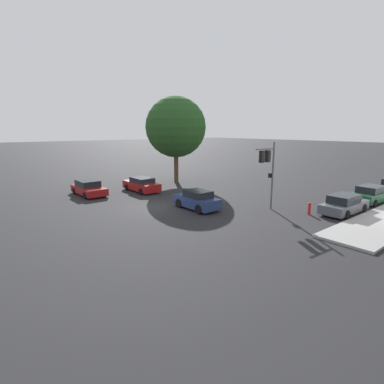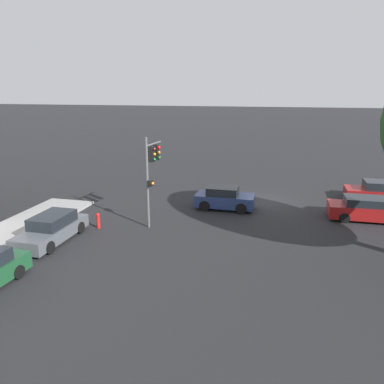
# 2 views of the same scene
# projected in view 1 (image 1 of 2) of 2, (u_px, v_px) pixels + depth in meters

# --- Properties ---
(ground_plane) EXTENTS (300.00, 300.00, 0.00)m
(ground_plane) POSITION_uv_depth(u_px,v_px,m) (155.00, 208.00, 24.17)
(ground_plane) COLOR black
(street_tree) EXTENTS (7.01, 7.01, 9.96)m
(street_tree) POSITION_uv_depth(u_px,v_px,m) (176.00, 127.00, 34.76)
(street_tree) COLOR #4C3823
(street_tree) RESTS_ON ground_plane
(traffic_signal) EXTENTS (0.52, 2.17, 5.26)m
(traffic_signal) POSITION_uv_depth(u_px,v_px,m) (267.00, 163.00, 22.71)
(traffic_signal) COLOR #515456
(traffic_signal) RESTS_ON ground_plane
(crossing_car_0) EXTENTS (3.90, 1.87, 1.51)m
(crossing_car_0) POSITION_uv_depth(u_px,v_px,m) (197.00, 200.00, 23.61)
(crossing_car_0) COLOR navy
(crossing_car_0) RESTS_ON ground_plane
(crossing_car_1) EXTENTS (4.53, 2.11, 1.41)m
(crossing_car_1) POSITION_uv_depth(u_px,v_px,m) (89.00, 188.00, 28.68)
(crossing_car_1) COLOR maroon
(crossing_car_1) RESTS_ON ground_plane
(crossing_car_2) EXTENTS (4.57, 2.02, 1.44)m
(crossing_car_2) POSITION_uv_depth(u_px,v_px,m) (142.00, 185.00, 30.38)
(crossing_car_2) COLOR maroon
(crossing_car_2) RESTS_ON ground_plane
(parked_car_0) EXTENTS (1.91, 4.60, 1.44)m
(parked_car_0) POSITION_uv_depth(u_px,v_px,m) (344.00, 205.00, 22.40)
(parked_car_0) COLOR #4C5156
(parked_car_0) RESTS_ON ground_plane
(parked_car_1) EXTENTS (2.07, 4.52, 1.48)m
(parked_car_1) POSITION_uv_depth(u_px,v_px,m) (371.00, 195.00, 25.75)
(parked_car_1) COLOR #194728
(parked_car_1) RESTS_ON ground_plane
(fire_hydrant) EXTENTS (0.22, 0.22, 0.92)m
(fire_hydrant) POSITION_uv_depth(u_px,v_px,m) (309.00, 208.00, 22.12)
(fire_hydrant) COLOR red
(fire_hydrant) RESTS_ON ground_plane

